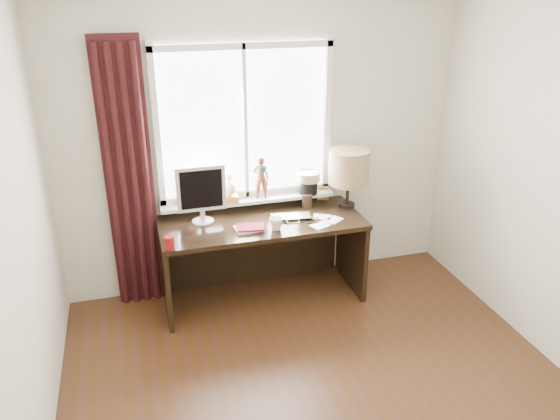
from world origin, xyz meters
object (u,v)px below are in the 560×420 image
object	(u,v)px
laptop	(291,217)
monitor	(201,191)
mug	(276,223)
red_cup	(169,243)
desk	(260,242)
table_lamp	(349,168)

from	to	relation	value
laptop	monitor	bearing A→B (deg)	178.35
mug	red_cup	bearing A→B (deg)	-173.11
red_cup	desk	size ratio (longest dim) A/B	0.06
red_cup	table_lamp	bearing A→B (deg)	13.75
desk	laptop	bearing A→B (deg)	-24.73
mug	desk	xyz separation A→B (m)	(-0.07, 0.29, -0.30)
monitor	table_lamp	world-z (taller)	table_lamp
laptop	red_cup	distance (m)	1.08
mug	red_cup	distance (m)	0.86
mug	red_cup	world-z (taller)	mug
laptop	monitor	xyz separation A→B (m)	(-0.73, 0.12, 0.26)
red_cup	mug	bearing A→B (deg)	6.89
mug	desk	distance (m)	0.42
mug	desk	size ratio (longest dim) A/B	0.06
table_lamp	mug	bearing A→B (deg)	-158.67
desk	table_lamp	distance (m)	1.00
red_cup	table_lamp	world-z (taller)	table_lamp
laptop	red_cup	size ratio (longest dim) A/B	3.39
laptop	mug	distance (m)	0.26
laptop	monitor	distance (m)	0.79
mug	desk	bearing A→B (deg)	103.51
monitor	table_lamp	distance (m)	1.28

